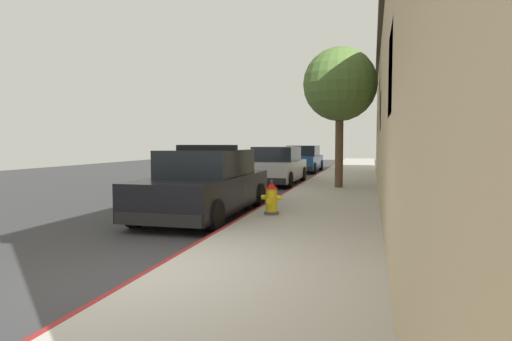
{
  "coord_description": "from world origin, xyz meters",
  "views": [
    {
      "loc": [
        2.59,
        -4.84,
        1.73
      ],
      "look_at": [
        -0.36,
        6.28,
        1.0
      ],
      "focal_mm": 30.78,
      "sensor_mm": 36.0,
      "label": 1
    }
  ],
  "objects_px": {
    "police_cruiser": "(206,185)",
    "fire_hydrant": "(271,198)",
    "street_tree": "(340,85)",
    "parked_car_dark_far": "(303,159)",
    "parked_car_silver_ahead": "(276,166)"
  },
  "relations": [
    {
      "from": "police_cruiser",
      "to": "fire_hydrant",
      "type": "distance_m",
      "value": 1.74
    },
    {
      "from": "street_tree",
      "to": "police_cruiser",
      "type": "bearing_deg",
      "value": -114.33
    },
    {
      "from": "street_tree",
      "to": "fire_hydrant",
      "type": "bearing_deg",
      "value": -98.96
    },
    {
      "from": "police_cruiser",
      "to": "parked_car_silver_ahead",
      "type": "relative_size",
      "value": 1.0
    },
    {
      "from": "parked_car_dark_far",
      "to": "fire_hydrant",
      "type": "relative_size",
      "value": 6.37
    },
    {
      "from": "police_cruiser",
      "to": "parked_car_dark_far",
      "type": "bearing_deg",
      "value": 90.59
    },
    {
      "from": "parked_car_dark_far",
      "to": "street_tree",
      "type": "height_order",
      "value": "street_tree"
    },
    {
      "from": "police_cruiser",
      "to": "street_tree",
      "type": "height_order",
      "value": "street_tree"
    },
    {
      "from": "police_cruiser",
      "to": "parked_car_dark_far",
      "type": "height_order",
      "value": "police_cruiser"
    },
    {
      "from": "parked_car_silver_ahead",
      "to": "parked_car_dark_far",
      "type": "xyz_separation_m",
      "value": [
        -0.07,
        7.8,
        0.0
      ]
    },
    {
      "from": "fire_hydrant",
      "to": "street_tree",
      "type": "distance_m",
      "value": 7.13
    },
    {
      "from": "parked_car_silver_ahead",
      "to": "parked_car_dark_far",
      "type": "relative_size",
      "value": 1.0
    },
    {
      "from": "parked_car_silver_ahead",
      "to": "street_tree",
      "type": "bearing_deg",
      "value": -41.52
    },
    {
      "from": "police_cruiser",
      "to": "parked_car_silver_ahead",
      "type": "xyz_separation_m",
      "value": [
        -0.1,
        8.35,
        -0.0
      ]
    },
    {
      "from": "parked_car_dark_far",
      "to": "fire_hydrant",
      "type": "bearing_deg",
      "value": -83.64
    }
  ]
}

